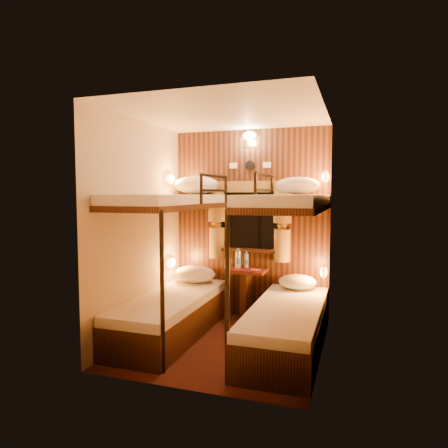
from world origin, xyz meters
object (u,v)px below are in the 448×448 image
(table, at_px, (246,287))
(bottle_right, at_px, (246,261))
(bunk_right, at_px, (287,295))
(bottle_left, at_px, (238,260))
(bunk_left, at_px, (172,286))

(table, xyz_separation_m, bottle_right, (-0.01, 0.05, 0.33))
(bunk_right, height_order, bottle_right, bunk_right)
(table, relative_size, bottle_right, 3.09)
(bottle_left, distance_m, bottle_right, 0.11)
(bunk_right, xyz_separation_m, bottle_left, (-0.75, 0.78, 0.20))
(bunk_right, distance_m, bottle_right, 1.08)
(bottle_right, bearing_deg, table, -76.74)
(bunk_right, bearing_deg, bunk_left, 180.00)
(bottle_left, bearing_deg, bunk_right, -45.93)
(bunk_left, xyz_separation_m, bunk_right, (1.30, 0.00, 0.00))
(table, relative_size, bottle_left, 2.58)
(bunk_left, bearing_deg, table, 50.33)
(bunk_left, bearing_deg, bottle_left, 55.09)
(table, bearing_deg, bunk_left, -129.67)
(bunk_right, relative_size, table, 2.90)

